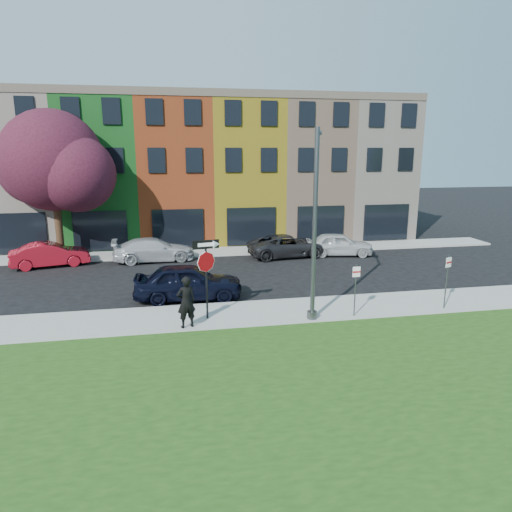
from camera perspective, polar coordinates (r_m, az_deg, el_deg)
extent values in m
plane|color=black|center=(16.90, 9.10, -10.35)|extent=(120.00, 120.00, 0.00)
cube|color=gray|center=(20.16, 11.65, -6.32)|extent=(40.00, 3.00, 0.12)
cube|color=gray|center=(30.38, -5.79, 0.52)|extent=(40.00, 2.40, 0.12)
cube|color=beige|center=(37.06, -25.93, 9.28)|extent=(5.00, 10.00, 10.00)
cube|color=#227D29|center=(36.08, -18.16, 9.87)|extent=(5.00, 10.00, 10.00)
cube|color=#C54C20|center=(35.79, -10.08, 10.29)|extent=(5.00, 10.00, 10.00)
cube|color=gold|center=(36.19, -2.01, 10.52)|extent=(5.00, 10.00, 10.00)
cube|color=tan|center=(37.26, 5.75, 10.54)|extent=(5.00, 10.00, 10.00)
cube|color=#B8AA9B|center=(38.95, 12.95, 10.39)|extent=(5.00, 10.00, 10.00)
cube|color=black|center=(31.26, -5.11, 3.58)|extent=(30.00, 0.12, 2.60)
cylinder|color=black|center=(18.00, -6.20, -3.10)|extent=(0.08, 0.08, 3.11)
cylinder|color=silver|center=(17.78, -6.26, -0.72)|extent=(0.83, 0.17, 0.84)
cylinder|color=#96080C|center=(17.75, -6.25, -0.74)|extent=(0.79, 0.15, 0.80)
cube|color=black|center=(17.63, -6.31, 1.44)|extent=(1.04, 0.21, 0.34)
cube|color=silver|center=(17.60, -6.30, 1.42)|extent=(0.65, 0.13, 0.14)
imported|color=black|center=(17.38, -8.72, -5.71)|extent=(1.01, 0.91, 1.99)
imported|color=black|center=(20.99, -8.46, -3.20)|extent=(2.40, 5.04, 1.66)
imported|color=maroon|center=(29.15, -24.34, 0.16)|extent=(3.55, 5.04, 1.43)
imported|color=#B1B2B6|center=(28.56, -12.65, 0.77)|extent=(2.87, 5.25, 1.42)
imported|color=black|center=(29.10, 3.97, 1.29)|extent=(3.40, 5.55, 1.41)
imported|color=silver|center=(29.85, 10.32, 1.47)|extent=(3.34, 4.96, 1.47)
cylinder|color=#484B4D|center=(17.53, 7.34, 3.60)|extent=(0.18, 0.18, 7.38)
cylinder|color=#484B4D|center=(18.45, 7.01, -7.31)|extent=(0.40, 0.40, 0.30)
cylinder|color=#484B4D|center=(18.30, 7.79, 15.27)|extent=(0.79, 1.92, 0.12)
cube|color=#484B4D|center=(19.40, 7.88, 15.00)|extent=(0.42, 0.60, 0.16)
cylinder|color=#484B4D|center=(18.75, 12.29, -4.20)|extent=(0.05, 0.05, 2.15)
cube|color=silver|center=(18.51, 12.45, -1.95)|extent=(0.32, 0.02, 0.42)
cube|color=#96080C|center=(18.49, 12.47, -1.96)|extent=(0.32, 0.01, 0.06)
cylinder|color=#484B4D|center=(20.73, 22.69, -2.98)|extent=(0.05, 0.05, 2.34)
cube|color=silver|center=(20.50, 22.95, -0.74)|extent=(0.31, 0.13, 0.42)
cube|color=#96080C|center=(20.49, 22.98, -0.75)|extent=(0.30, 0.12, 0.06)
cylinder|color=black|center=(30.32, -23.42, 3.29)|extent=(0.44, 0.44, 3.86)
sphere|color=#320D19|center=(29.97, -24.13, 10.85)|extent=(5.93, 5.93, 5.93)
sphere|color=#320D19|center=(28.82, -21.49, 9.55)|extent=(4.45, 4.45, 4.45)
sphere|color=#320D19|center=(31.32, -25.99, 9.63)|extent=(4.15, 4.15, 4.15)
sphere|color=#320D19|center=(30.47, -23.50, 12.88)|extent=(3.56, 3.56, 3.56)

